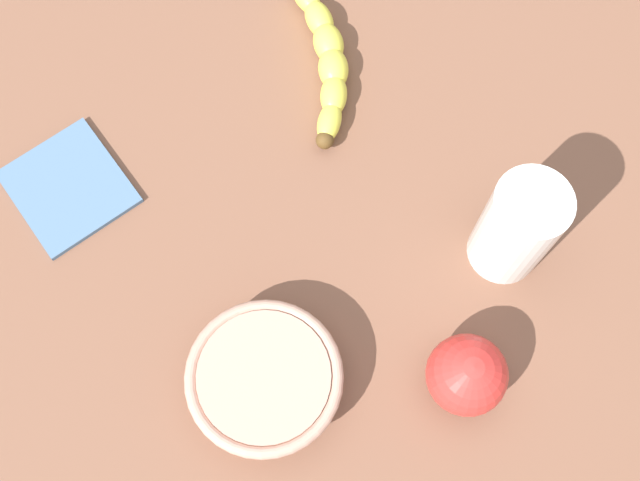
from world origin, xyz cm
name	(u,v)px	position (x,y,z in cm)	size (l,w,h in cm)	color
wooden_tabletop	(326,216)	(0.00, 0.00, 1.50)	(120.00, 120.00, 3.00)	brown
banana	(325,57)	(-15.88, 6.49, 4.61)	(21.04, 7.92, 3.22)	#E4DC47
smoothie_glass	(516,230)	(10.66, 14.58, 8.93)	(7.00, 7.00, 12.88)	silver
ceramic_bowl	(265,379)	(14.12, -11.92, 5.74)	(14.32, 14.32, 4.58)	tan
apple_fruit	(467,375)	(20.83, 4.99, 6.71)	(7.43, 7.43, 7.43)	red
folded_napkin	(69,187)	(-12.38, -23.46, 3.30)	(11.69, 10.67, 0.60)	slate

